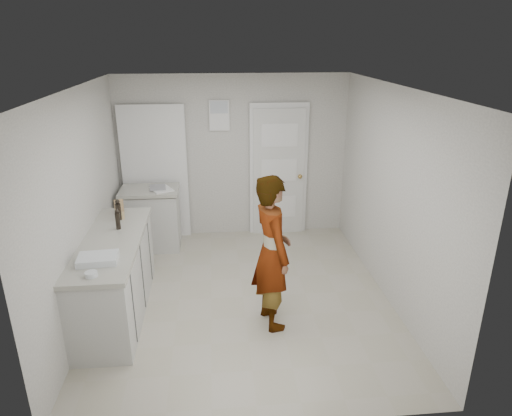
{
  "coord_description": "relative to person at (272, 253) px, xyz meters",
  "views": [
    {
      "loc": [
        -0.3,
        -4.85,
        2.99
      ],
      "look_at": [
        0.2,
        0.4,
        1.01
      ],
      "focal_mm": 32.0,
      "sensor_mm": 36.0,
      "label": 1
    }
  ],
  "objects": [
    {
      "name": "cake_mix_box",
      "position": [
        -1.77,
        1.14,
        0.16
      ],
      "size": [
        0.12,
        0.08,
        0.18
      ],
      "primitive_type": "cube",
      "rotation": [
        0.0,
        0.0,
        0.35
      ],
      "color": "#A27E51",
      "rests_on": "main_counter"
    },
    {
      "name": "main_counter",
      "position": [
        -1.73,
        0.34,
        -0.43
      ],
      "size": [
        0.64,
        1.96,
        0.93
      ],
      "color": "silver",
      "rests_on": "ground"
    },
    {
      "name": "ground",
      "position": [
        -0.28,
        0.54,
        -0.86
      ],
      "size": [
        4.0,
        4.0,
        0.0
      ],
      "primitive_type": "plane",
      "color": "#AFA993",
      "rests_on": "ground"
    },
    {
      "name": "oil_cruet_a",
      "position": [
        -1.74,
        0.92,
        0.19
      ],
      "size": [
        0.07,
        0.07,
        0.26
      ],
      "color": "black",
      "rests_on": "main_counter"
    },
    {
      "name": "person",
      "position": [
        0.0,
        0.0,
        0.0
      ],
      "size": [
        0.55,
        0.7,
        1.71
      ],
      "primitive_type": "imported",
      "rotation": [
        0.0,
        0.0,
        1.81
      ],
      "color": "silver",
      "rests_on": "ground"
    },
    {
      "name": "spice_jar",
      "position": [
        -1.71,
        0.94,
        0.11
      ],
      "size": [
        0.06,
        0.06,
        0.09
      ],
      "primitive_type": "cylinder",
      "color": "tan",
      "rests_on": "main_counter"
    },
    {
      "name": "oil_cruet_b",
      "position": [
        -1.69,
        0.63,
        0.19
      ],
      "size": [
        0.05,
        0.05,
        0.24
      ],
      "color": "black",
      "rests_on": "main_counter"
    },
    {
      "name": "room_shell",
      "position": [
        -0.45,
        2.5,
        0.17
      ],
      "size": [
        4.0,
        4.0,
        4.0
      ],
      "color": "#A9A69F",
      "rests_on": "ground"
    },
    {
      "name": "side_counter",
      "position": [
        -1.53,
        2.09,
        -0.43
      ],
      "size": [
        0.84,
        0.61,
        0.93
      ],
      "color": "silver",
      "rests_on": "ground"
    },
    {
      "name": "papers",
      "position": [
        -1.35,
        2.05,
        0.07
      ],
      "size": [
        0.39,
        0.43,
        0.01
      ],
      "primitive_type": "cube",
      "rotation": [
        0.0,
        0.0,
        0.46
      ],
      "color": "white",
      "rests_on": "side_counter"
    },
    {
      "name": "egg_bowl",
      "position": [
        -1.74,
        -0.47,
        0.09
      ],
      "size": [
        0.11,
        0.11,
        0.04
      ],
      "color": "silver",
      "rests_on": "main_counter"
    },
    {
      "name": "baking_dish",
      "position": [
        -1.74,
        -0.19,
        0.1
      ],
      "size": [
        0.4,
        0.3,
        0.07
      ],
      "rotation": [
        0.0,
        0.0,
        0.08
      ],
      "color": "silver",
      "rests_on": "main_counter"
    }
  ]
}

